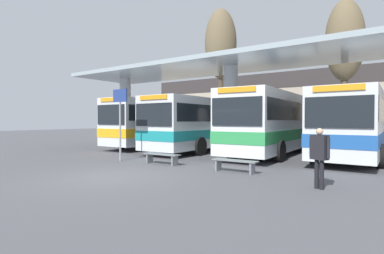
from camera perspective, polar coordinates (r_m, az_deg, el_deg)
ground_plane at (r=10.65m, az=-14.94°, el=-9.13°), size 100.00×100.00×0.00m
townhouse_backdrop at (r=33.86m, az=21.21°, el=5.10°), size 40.00×0.58×7.21m
station_canopy at (r=17.51m, az=7.38°, el=9.77°), size 22.45×5.57×5.26m
transit_bus_left_bay at (r=22.27m, az=-4.71°, el=1.08°), size 2.95×10.98×3.28m
transit_bus_center_bay at (r=20.08m, az=4.34°, el=0.94°), size 2.89×12.35×3.20m
transit_bus_right_bay at (r=17.80m, az=15.69°, el=1.07°), size 2.99×10.94×3.34m
transit_bus_far_right_bay at (r=17.44m, az=28.68°, el=0.77°), size 2.79×10.67×3.24m
waiting_bench_near_pillar at (r=13.11m, az=-5.78°, el=-5.60°), size 1.78×0.44×0.46m
waiting_bench_mid_platform at (r=11.16m, az=8.13°, el=-6.83°), size 1.74×0.44×0.46m
info_sign_platform at (r=14.51m, az=-13.54°, el=3.11°), size 0.90×0.09×3.38m
pedestrian_waiting at (r=9.07m, az=23.10°, el=-4.39°), size 0.61×0.40×1.70m
poplar_tree_behind_left at (r=26.08m, az=5.48°, el=15.30°), size 2.65×2.65×11.24m
poplar_tree_behind_right at (r=24.06m, az=27.10°, el=14.20°), size 2.56×2.56×10.29m
parked_car_street at (r=31.18m, az=16.94°, el=-0.34°), size 4.67×2.16×2.17m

